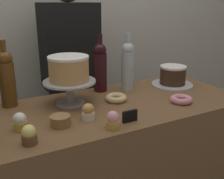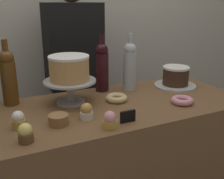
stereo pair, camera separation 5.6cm
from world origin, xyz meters
name	(u,v)px [view 1 (the left image)]	position (x,y,z in m)	size (l,w,h in m)	color
back_wall	(56,17)	(0.00, 0.87, 1.30)	(6.00, 0.05, 2.60)	beige
cake_stand_pedestal	(70,88)	(-0.18, 0.11, 1.00)	(0.26, 0.26, 0.12)	#B2B2B7
white_layer_cake	(69,69)	(-0.18, 0.11, 1.10)	(0.20, 0.20, 0.12)	tan
silver_serving_platter	(172,84)	(0.48, 0.11, 0.92)	(0.25, 0.25, 0.01)	silver
chocolate_round_cake	(173,75)	(0.48, 0.11, 0.98)	(0.16, 0.16, 0.11)	#3D2619
wine_bottle_amber	(7,78)	(-0.45, 0.23, 1.06)	(0.08, 0.08, 0.33)	#5B3814
wine_bottle_clear	(128,65)	(0.20, 0.18, 1.06)	(0.08, 0.08, 0.33)	#B2BCC1
wine_bottle_dark_red	(100,66)	(0.05, 0.23, 1.06)	(0.08, 0.08, 0.33)	black
cupcake_vanilla	(20,122)	(-0.46, -0.07, 0.95)	(0.06, 0.06, 0.07)	gold
cupcake_lemon	(29,135)	(-0.45, -0.20, 0.95)	(0.06, 0.06, 0.07)	brown
cupcake_strawberry	(113,120)	(-0.12, -0.23, 0.95)	(0.06, 0.06, 0.07)	gold
cupcake_caramel	(88,112)	(-0.18, -0.11, 0.95)	(0.06, 0.06, 0.07)	white
donut_pink	(181,99)	(0.33, -0.14, 0.93)	(0.11, 0.11, 0.03)	pink
donut_glazed	(116,98)	(0.04, 0.04, 0.93)	(0.11, 0.11, 0.03)	#E0C17F
cookie_stack	(60,121)	(-0.30, -0.11, 0.94)	(0.08, 0.08, 0.04)	olive
price_sign_chalkboard	(130,116)	(-0.03, -0.21, 0.94)	(0.07, 0.01, 0.05)	black
barista_figure	(72,88)	(-0.01, 0.58, 0.84)	(0.36, 0.22, 1.60)	black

